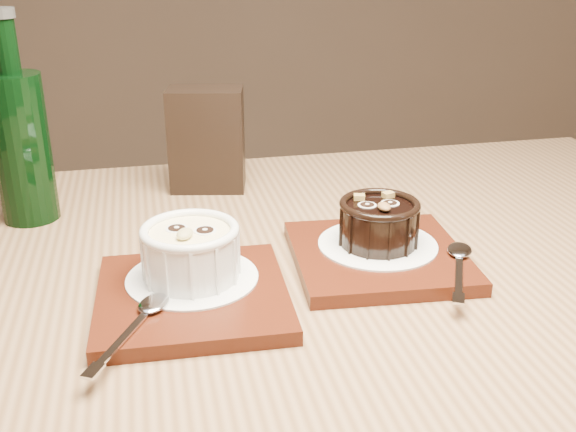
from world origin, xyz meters
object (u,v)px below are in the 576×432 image
tray_left (193,297)px  green_bottle (21,142)px  tray_right (378,256)px  ramekin_white (191,250)px  table (285,350)px  ramekin_dark (379,221)px  condiment_stand (207,140)px

tray_left → green_bottle: size_ratio=0.71×
tray_right → ramekin_white: bearing=-169.9°
table → ramekin_white: (-0.09, -0.02, 0.14)m
table → tray_right: size_ratio=6.96×
table → tray_right: tray_right is taller
tray_left → ramekin_white: (0.00, 0.02, 0.04)m
table → tray_right: bearing=8.7°
ramekin_white → tray_right: bearing=28.5°
tray_right → ramekin_dark: (0.00, 0.01, 0.04)m
tray_right → green_bottle: bearing=154.9°
table → tray_right: 0.14m
ramekin_white → green_bottle: (-0.20, 0.22, 0.05)m
ramekin_dark → condiment_stand: condiment_stand is taller
condiment_stand → green_bottle: (-0.22, -0.08, 0.03)m
ramekin_white → ramekin_dark: (0.20, 0.05, -0.00)m
table → ramekin_white: bearing=-168.4°
table → green_bottle: green_bottle is taller
table → green_bottle: size_ratio=4.94×
tray_left → condiment_stand: bearing=84.9°
table → green_bottle: 0.40m
tray_right → condiment_stand: 0.32m
ramekin_dark → condiment_stand: size_ratio=0.62×
ramekin_dark → table: bearing=-168.6°
tray_left → ramekin_white: ramekin_white is taller
ramekin_white → tray_right: 0.21m
tray_right → condiment_stand: condiment_stand is taller
ramekin_white → condiment_stand: 0.30m
table → tray_left: (-0.10, -0.04, 0.10)m
tray_left → tray_right: 0.21m
tray_right → table: bearing=-171.3°
table → green_bottle: bearing=145.3°
table → tray_left: 0.14m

